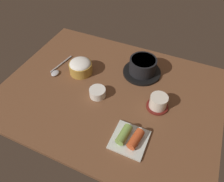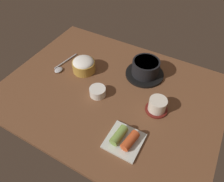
# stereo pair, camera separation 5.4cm
# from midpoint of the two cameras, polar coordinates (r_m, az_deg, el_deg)

# --- Properties ---
(dining_table) EXTENTS (1.00, 0.76, 0.02)m
(dining_table) POSITION_cam_midpoint_polar(r_m,az_deg,el_deg) (0.97, 1.12, -0.45)
(dining_table) COLOR brown
(dining_table) RESTS_ON ground
(stone_pot) EXTENTS (0.19, 0.19, 0.09)m
(stone_pot) POSITION_cam_midpoint_polar(r_m,az_deg,el_deg) (1.03, 10.69, 6.02)
(stone_pot) COLOR black
(stone_pot) RESTS_ON dining_table
(rice_bowl) EXTENTS (0.11, 0.11, 0.07)m
(rice_bowl) POSITION_cam_midpoint_polar(r_m,az_deg,el_deg) (1.05, -6.39, 7.20)
(rice_bowl) COLOR #B78C38
(rice_bowl) RESTS_ON dining_table
(tea_cup_with_saucer) EXTENTS (0.10, 0.10, 0.07)m
(tea_cup_with_saucer) POSITION_cam_midpoint_polar(r_m,az_deg,el_deg) (0.89, 14.03, -4.10)
(tea_cup_with_saucer) COLOR maroon
(tea_cup_with_saucer) RESTS_ON dining_table
(banchan_cup_center) EXTENTS (0.07, 0.07, 0.04)m
(banchan_cup_center) POSITION_cam_midpoint_polar(r_m,az_deg,el_deg) (0.93, -2.36, -0.16)
(banchan_cup_center) COLOR white
(banchan_cup_center) RESTS_ON dining_table
(kimchi_plate) EXTENTS (0.13, 0.13, 0.04)m
(kimchi_plate) POSITION_cam_midpoint_polar(r_m,az_deg,el_deg) (0.80, 5.40, -13.23)
(kimchi_plate) COLOR silver
(kimchi_plate) RESTS_ON dining_table
(spoon) EXTENTS (0.05, 0.18, 0.01)m
(spoon) POSITION_cam_midpoint_polar(r_m,az_deg,el_deg) (1.10, -12.59, 6.45)
(spoon) COLOR #B7B7BC
(spoon) RESTS_ON dining_table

